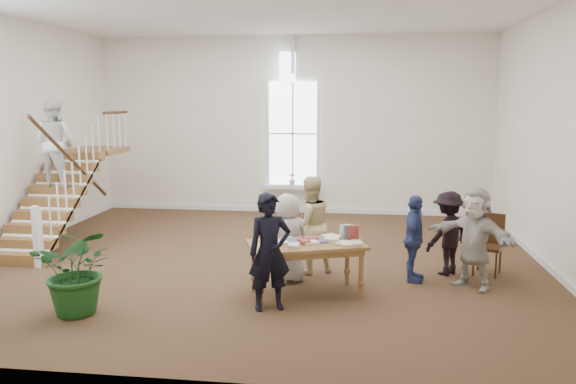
# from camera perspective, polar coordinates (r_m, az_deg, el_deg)

# --- Properties ---
(ground) EXTENTS (10.00, 10.00, 0.00)m
(ground) POSITION_cam_1_polar(r_m,az_deg,el_deg) (10.39, -2.42, -6.92)
(ground) COLOR #45331B
(ground) RESTS_ON ground
(room_shell) EXTENTS (10.49, 10.00, 10.00)m
(room_shell) POSITION_cam_1_polar(r_m,az_deg,el_deg) (14.54, 0.46, -0.56)
(room_shell) COLOR silver
(room_shell) RESTS_ON ground
(staircase) EXTENTS (1.10, 4.10, 2.92)m
(staircase) POSITION_cam_1_polar(r_m,az_deg,el_deg) (12.25, -22.34, 2.61)
(staircase) COLOR brown
(staircase) RESTS_ON ground
(library_table) EXTENTS (1.89, 1.38, 0.86)m
(library_table) POSITION_cam_1_polar(r_m,az_deg,el_deg) (8.43, 1.97, -5.76)
(library_table) COLOR brown
(library_table) RESTS_ON ground
(police_officer) EXTENTS (0.71, 0.60, 1.66)m
(police_officer) POSITION_cam_1_polar(r_m,az_deg,el_deg) (7.83, -1.87, -6.10)
(police_officer) COLOR black
(police_officer) RESTS_ON ground
(elderly_woman) EXTENTS (0.84, 0.78, 1.44)m
(elderly_woman) POSITION_cam_1_polar(r_m,az_deg,el_deg) (9.04, 0.01, -4.68)
(elderly_woman) COLOR #BBB6AD
(elderly_woman) RESTS_ON ground
(person_yellow) EXTENTS (1.01, 0.94, 1.66)m
(person_yellow) POSITION_cam_1_polar(r_m,az_deg,el_deg) (9.47, 2.20, -3.36)
(person_yellow) COLOR beige
(person_yellow) RESTS_ON ground
(woman_cluster_a) EXTENTS (0.51, 0.88, 1.41)m
(woman_cluster_a) POSITION_cam_1_polar(r_m,az_deg,el_deg) (9.27, 12.67, -4.65)
(woman_cluster_a) COLOR navy
(woman_cluster_a) RESTS_ON ground
(woman_cluster_b) EXTENTS (1.03, 1.00, 1.41)m
(woman_cluster_b) POSITION_cam_1_polar(r_m,az_deg,el_deg) (9.78, 15.93, -4.05)
(woman_cluster_b) COLOR black
(woman_cluster_b) RESTS_ON ground
(woman_cluster_c) EXTENTS (1.41, 1.34, 1.59)m
(woman_cluster_c) POSITION_cam_1_polar(r_m,az_deg,el_deg) (9.19, 18.41, -4.45)
(woman_cluster_c) COLOR #BAB3A8
(woman_cluster_c) RESTS_ON ground
(floor_plant) EXTENTS (1.27, 1.15, 1.24)m
(floor_plant) POSITION_cam_1_polar(r_m,az_deg,el_deg) (8.24, -20.51, -7.43)
(floor_plant) COLOR #133D14
(floor_plant) RESTS_ON ground
(side_chair) EXTENTS (0.58, 0.58, 1.02)m
(side_chair) POSITION_cam_1_polar(r_m,az_deg,el_deg) (10.07, 19.76, -4.64)
(side_chair) COLOR #33200D
(side_chair) RESTS_ON ground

